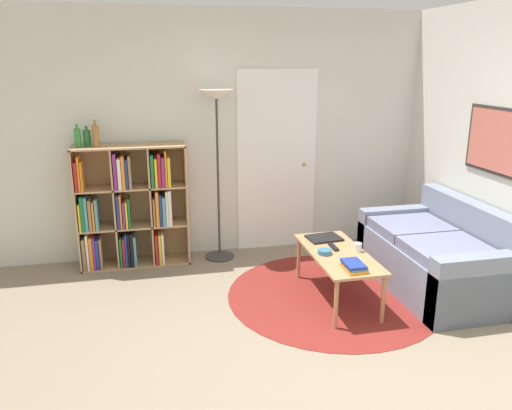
{
  "coord_description": "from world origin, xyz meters",
  "views": [
    {
      "loc": [
        -0.99,
        -2.7,
        2.08
      ],
      "look_at": [
        -0.08,
        1.41,
        0.85
      ],
      "focal_mm": 35.0,
      "sensor_mm": 36.0,
      "label": 1
    }
  ],
  "objects_px": {
    "laptop": "(324,238)",
    "bowl": "(325,252)",
    "bottle_middle": "(87,138)",
    "cup": "(358,247)",
    "bottle_right": "(96,136)",
    "bottle_left": "(78,138)",
    "bookshelf": "(130,208)",
    "couch": "(439,258)",
    "floor_lamp": "(217,119)",
    "coffee_table": "(338,257)"
  },
  "relations": [
    {
      "from": "floor_lamp",
      "to": "coffee_table",
      "type": "bearing_deg",
      "value": -53.75
    },
    {
      "from": "bottle_left",
      "to": "bowl",
      "type": "bearing_deg",
      "value": -30.39
    },
    {
      "from": "laptop",
      "to": "bowl",
      "type": "bearing_deg",
      "value": -109.17
    },
    {
      "from": "bookshelf",
      "to": "laptop",
      "type": "bearing_deg",
      "value": -26.11
    },
    {
      "from": "bookshelf",
      "to": "couch",
      "type": "bearing_deg",
      "value": -23.1
    },
    {
      "from": "floor_lamp",
      "to": "bottle_right",
      "type": "bearing_deg",
      "value": 179.71
    },
    {
      "from": "couch",
      "to": "cup",
      "type": "relative_size",
      "value": 19.06
    },
    {
      "from": "bottle_right",
      "to": "bottle_middle",
      "type": "bearing_deg",
      "value": 150.26
    },
    {
      "from": "coffee_table",
      "to": "bottle_middle",
      "type": "relative_size",
      "value": 5.35
    },
    {
      "from": "bookshelf",
      "to": "bowl",
      "type": "relative_size",
      "value": 10.4
    },
    {
      "from": "bowl",
      "to": "bottle_middle",
      "type": "relative_size",
      "value": 0.6
    },
    {
      "from": "bookshelf",
      "to": "coffee_table",
      "type": "distance_m",
      "value": 2.19
    },
    {
      "from": "bottle_middle",
      "to": "bottle_left",
      "type": "bearing_deg",
      "value": -156.09
    },
    {
      "from": "laptop",
      "to": "bottle_right",
      "type": "bearing_deg",
      "value": 157.39
    },
    {
      "from": "laptop",
      "to": "bottle_middle",
      "type": "height_order",
      "value": "bottle_middle"
    },
    {
      "from": "bookshelf",
      "to": "floor_lamp",
      "type": "xyz_separation_m",
      "value": [
        0.92,
        -0.03,
        0.89
      ]
    },
    {
      "from": "bowl",
      "to": "cup",
      "type": "distance_m",
      "value": 0.31
    },
    {
      "from": "bookshelf",
      "to": "coffee_table",
      "type": "relative_size",
      "value": 1.17
    },
    {
      "from": "bottle_left",
      "to": "bottle_right",
      "type": "distance_m",
      "value": 0.17
    },
    {
      "from": "cup",
      "to": "bottle_middle",
      "type": "distance_m",
      "value": 2.8
    },
    {
      "from": "laptop",
      "to": "couch",
      "type": "bearing_deg",
      "value": -17.52
    },
    {
      "from": "bookshelf",
      "to": "bottle_left",
      "type": "xyz_separation_m",
      "value": [
        -0.44,
        -0.01,
        0.75
      ]
    },
    {
      "from": "floor_lamp",
      "to": "bottle_middle",
      "type": "bearing_deg",
      "value": 177.45
    },
    {
      "from": "bottle_left",
      "to": "bottle_middle",
      "type": "relative_size",
      "value": 1.12
    },
    {
      "from": "floor_lamp",
      "to": "cup",
      "type": "relative_size",
      "value": 22.56
    },
    {
      "from": "coffee_table",
      "to": "floor_lamp",
      "type": "bearing_deg",
      "value": 126.25
    },
    {
      "from": "couch",
      "to": "bottle_middle",
      "type": "bearing_deg",
      "value": 158.78
    },
    {
      "from": "laptop",
      "to": "bottle_right",
      "type": "height_order",
      "value": "bottle_right"
    },
    {
      "from": "floor_lamp",
      "to": "bottle_right",
      "type": "height_order",
      "value": "floor_lamp"
    },
    {
      "from": "coffee_table",
      "to": "laptop",
      "type": "distance_m",
      "value": 0.35
    },
    {
      "from": "bookshelf",
      "to": "coffee_table",
      "type": "xyz_separation_m",
      "value": [
        1.8,
        -1.23,
        -0.21
      ]
    },
    {
      "from": "bottle_left",
      "to": "bottle_right",
      "type": "relative_size",
      "value": 0.85
    },
    {
      "from": "floor_lamp",
      "to": "bottle_right",
      "type": "relative_size",
      "value": 6.81
    },
    {
      "from": "coffee_table",
      "to": "bottle_left",
      "type": "xyz_separation_m",
      "value": [
        -2.24,
        1.23,
        0.96
      ]
    },
    {
      "from": "bowl",
      "to": "bottle_right",
      "type": "distance_m",
      "value": 2.47
    },
    {
      "from": "laptop",
      "to": "bowl",
      "type": "height_order",
      "value": "bowl"
    },
    {
      "from": "laptop",
      "to": "coffee_table",
      "type": "bearing_deg",
      "value": -89.31
    },
    {
      "from": "bottle_right",
      "to": "bookshelf",
      "type": "bearing_deg",
      "value": 4.37
    },
    {
      "from": "coffee_table",
      "to": "bottle_left",
      "type": "relative_size",
      "value": 4.78
    },
    {
      "from": "laptop",
      "to": "bottle_right",
      "type": "distance_m",
      "value": 2.42
    },
    {
      "from": "couch",
      "to": "coffee_table",
      "type": "height_order",
      "value": "couch"
    },
    {
      "from": "cup",
      "to": "bottle_left",
      "type": "height_order",
      "value": "bottle_left"
    },
    {
      "from": "bowl",
      "to": "bookshelf",
      "type": "bearing_deg",
      "value": 143.33
    },
    {
      "from": "coffee_table",
      "to": "laptop",
      "type": "xyz_separation_m",
      "value": [
        -0.0,
        0.35,
        0.06
      ]
    },
    {
      "from": "bookshelf",
      "to": "laptop",
      "type": "relative_size",
      "value": 3.81
    },
    {
      "from": "coffee_table",
      "to": "bottle_right",
      "type": "height_order",
      "value": "bottle_right"
    },
    {
      "from": "floor_lamp",
      "to": "coffee_table",
      "type": "distance_m",
      "value": 1.86
    },
    {
      "from": "bowl",
      "to": "couch",
      "type": "bearing_deg",
      "value": 1.84
    },
    {
      "from": "bowl",
      "to": "cup",
      "type": "bearing_deg",
      "value": -1.43
    },
    {
      "from": "bookshelf",
      "to": "bottle_middle",
      "type": "bearing_deg",
      "value": 175.13
    }
  ]
}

